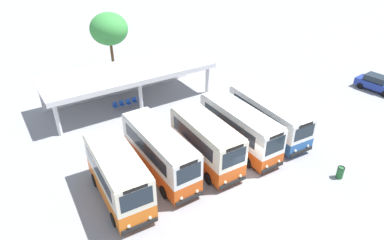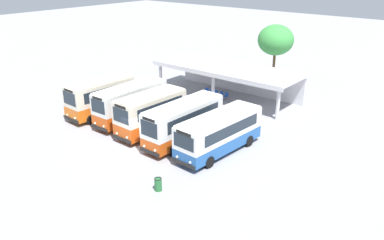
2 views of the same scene
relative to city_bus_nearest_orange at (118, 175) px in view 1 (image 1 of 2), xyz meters
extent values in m
plane|color=#939399|center=(7.92, -3.08, -1.93)|extent=(180.00, 180.00, 0.00)
cylinder|color=black|center=(1.02, -2.05, -1.48)|extent=(0.26, 0.91, 0.90)
cylinder|color=black|center=(-1.21, -1.95, -1.48)|extent=(0.26, 0.91, 0.90)
cylinder|color=black|center=(1.21, 1.97, -1.48)|extent=(0.26, 0.91, 0.90)
cylinder|color=black|center=(-1.02, 2.08, -1.48)|extent=(0.26, 0.91, 0.90)
cube|color=orange|center=(0.00, 0.01, -0.96)|extent=(2.64, 6.60, 1.18)
cube|color=beige|center=(0.00, 0.01, 0.55)|extent=(2.64, 6.60, 1.83)
cube|color=beige|center=(0.00, 0.01, 1.53)|extent=(2.56, 6.41, 0.12)
cube|color=black|center=(-0.16, -3.26, -1.41)|extent=(2.21, 0.21, 0.28)
cube|color=#1E2833|center=(-0.15, -3.22, 0.60)|extent=(1.91, 0.14, 1.19)
cube|color=black|center=(-0.15, -3.22, 1.35)|extent=(1.40, 0.12, 0.24)
cube|color=#1E2833|center=(1.16, 0.06, 0.60)|extent=(0.29, 5.20, 1.01)
cube|color=#1E2833|center=(-1.15, 0.17, 0.60)|extent=(0.29, 5.20, 1.01)
sphere|color=#EAEACC|center=(0.48, -3.28, -1.10)|extent=(0.20, 0.20, 0.20)
sphere|color=#EAEACC|center=(-0.80, -3.22, -1.10)|extent=(0.20, 0.20, 0.20)
cylinder|color=black|center=(4.39, -1.44, -1.48)|extent=(0.23, 0.90, 0.90)
cylinder|color=black|center=(2.38, -1.46, -1.48)|extent=(0.23, 0.90, 0.90)
cylinder|color=black|center=(4.33, 3.22, -1.48)|extent=(0.23, 0.90, 0.90)
cylinder|color=black|center=(2.33, 3.20, -1.48)|extent=(0.23, 0.90, 0.90)
cube|color=#D14C14|center=(3.36, 0.88, -0.96)|extent=(2.19, 7.54, 1.18)
cube|color=silver|center=(3.36, 0.88, 0.51)|extent=(2.19, 7.54, 1.77)
cube|color=silver|center=(3.36, 0.88, 1.46)|extent=(2.13, 7.31, 0.12)
cube|color=black|center=(3.40, -2.91, -1.41)|extent=(2.00, 0.12, 0.28)
cube|color=#1E2833|center=(3.40, -2.86, 0.56)|extent=(1.73, 0.07, 1.15)
cube|color=black|center=(3.40, -2.86, 1.28)|extent=(1.26, 0.06, 0.24)
cube|color=#1E2833|center=(4.40, 0.99, 0.56)|extent=(0.11, 6.01, 0.97)
cube|color=#1E2833|center=(2.31, 0.97, 0.56)|extent=(0.11, 6.01, 0.97)
sphere|color=#EAEACC|center=(3.98, -2.89, -1.10)|extent=(0.20, 0.20, 0.20)
sphere|color=#EAEACC|center=(2.82, -2.90, -1.10)|extent=(0.20, 0.20, 0.20)
cylinder|color=black|center=(7.74, -1.96, -1.48)|extent=(0.24, 0.91, 0.90)
cylinder|color=black|center=(5.58, -1.90, -1.48)|extent=(0.24, 0.91, 0.90)
cylinder|color=black|center=(7.85, 2.09, -1.48)|extent=(0.24, 0.91, 0.90)
cylinder|color=black|center=(5.69, 2.15, -1.48)|extent=(0.24, 0.91, 0.90)
cube|color=#D14C14|center=(6.71, 0.10, -0.95)|extent=(2.45, 6.59, 1.19)
cube|color=beige|center=(6.71, 0.10, 0.56)|extent=(2.45, 6.59, 1.84)
cube|color=beige|center=(6.71, 0.10, 1.54)|extent=(2.37, 6.40, 0.12)
cube|color=black|center=(6.62, -3.20, -1.41)|extent=(2.15, 0.16, 0.28)
cube|color=#1E2833|center=(6.62, -3.16, 0.61)|extent=(1.86, 0.10, 1.19)
cube|color=black|center=(6.62, -3.16, 1.36)|extent=(1.36, 0.09, 0.24)
cube|color=#1E2833|center=(7.84, 0.16, 0.61)|extent=(0.19, 5.23, 1.01)
cube|color=#1E2833|center=(5.59, 0.23, 0.61)|extent=(0.19, 5.23, 1.01)
sphere|color=#EAEACC|center=(7.25, -3.21, -1.10)|extent=(0.20, 0.20, 0.20)
sphere|color=#EAEACC|center=(6.00, -3.17, -1.10)|extent=(0.20, 0.20, 0.20)
cylinder|color=black|center=(11.04, -1.95, -1.48)|extent=(0.23, 0.90, 0.90)
cylinder|color=black|center=(9.03, -1.92, -1.48)|extent=(0.23, 0.90, 0.90)
cylinder|color=black|center=(11.11, 2.86, -1.48)|extent=(0.23, 0.90, 0.90)
cylinder|color=black|center=(9.10, 2.89, -1.48)|extent=(0.23, 0.90, 0.90)
cube|color=#D14C14|center=(10.07, 0.47, -1.04)|extent=(2.23, 7.79, 1.01)
cube|color=white|center=(10.07, 0.47, 0.40)|extent=(2.23, 7.79, 1.87)
cube|color=white|center=(10.07, 0.47, 1.40)|extent=(2.16, 7.56, 0.12)
cube|color=black|center=(10.01, -3.44, -1.41)|extent=(2.01, 0.13, 0.28)
cube|color=#1E2833|center=(10.01, -3.40, 0.45)|extent=(1.73, 0.08, 1.22)
cube|color=black|center=(10.01, -3.40, 1.22)|extent=(1.27, 0.07, 0.24)
cube|color=#1E2833|center=(11.12, 0.55, 0.45)|extent=(0.13, 6.21, 1.03)
cube|color=#1E2833|center=(9.03, 0.58, 0.45)|extent=(0.13, 6.21, 1.03)
sphere|color=#EAEACC|center=(10.59, -3.44, -1.10)|extent=(0.20, 0.20, 0.20)
sphere|color=#EAEACC|center=(9.43, -3.42, -1.10)|extent=(0.20, 0.20, 0.20)
cylinder|color=black|center=(14.40, -1.76, -1.48)|extent=(0.27, 0.91, 0.90)
cylinder|color=black|center=(12.16, -1.62, -1.48)|extent=(0.27, 0.91, 0.90)
cylinder|color=black|center=(14.69, 3.17, -1.48)|extent=(0.27, 0.91, 0.90)
cylinder|color=black|center=(12.45, 3.30, -1.48)|extent=(0.27, 0.91, 0.90)
cube|color=#23569E|center=(13.43, 0.77, -1.06)|extent=(2.81, 8.08, 0.97)
cube|color=white|center=(13.43, 0.77, 0.23)|extent=(2.81, 8.08, 1.62)
cube|color=white|center=(13.43, 0.77, 1.10)|extent=(2.73, 7.84, 0.12)
cube|color=black|center=(13.19, -3.23, -1.41)|extent=(2.23, 0.23, 0.28)
cube|color=#1E2833|center=(13.19, -3.18, 0.28)|extent=(1.92, 0.16, 1.05)
cube|color=black|center=(13.19, -3.18, 0.92)|extent=(1.41, 0.13, 0.24)
cube|color=#1E2833|center=(14.59, 0.80, 0.28)|extent=(0.42, 6.36, 0.89)
cube|color=#1E2833|center=(12.27, 0.94, 0.28)|extent=(0.42, 6.36, 0.89)
sphere|color=#EAEACC|center=(13.83, -3.26, -1.10)|extent=(0.20, 0.20, 0.20)
sphere|color=#EAEACC|center=(12.55, -3.18, -1.10)|extent=(0.20, 0.20, 0.20)
cylinder|color=black|center=(29.84, 2.05, -1.61)|extent=(0.24, 0.66, 0.64)
cylinder|color=black|center=(28.19, 1.88, -1.61)|extent=(0.24, 0.66, 0.64)
cube|color=navy|center=(29.15, 0.67, -1.26)|extent=(2.18, 4.36, 0.70)
cube|color=#1E2833|center=(29.13, 0.88, -0.61)|extent=(1.71, 2.33, 0.60)
cylinder|color=silver|center=(-1.42, 9.85, -0.33)|extent=(0.36, 0.36, 3.20)
cylinder|color=silver|center=(6.10, 9.85, -0.33)|extent=(0.36, 0.36, 3.20)
cylinder|color=silver|center=(13.62, 9.85, -0.33)|extent=(0.36, 0.36, 3.20)
cube|color=silver|center=(6.10, 14.80, -0.33)|extent=(15.84, 0.20, 3.20)
cube|color=silver|center=(6.10, 12.23, 1.37)|extent=(16.34, 5.85, 0.20)
cube|color=silver|center=(6.10, 9.35, 1.13)|extent=(16.34, 0.10, 0.28)
cylinder|color=slate|center=(4.26, 11.10, -1.71)|extent=(0.03, 0.03, 0.44)
cylinder|color=slate|center=(3.91, 11.10, -1.71)|extent=(0.03, 0.03, 0.44)
cylinder|color=slate|center=(4.26, 11.45, -1.71)|extent=(0.03, 0.03, 0.44)
cylinder|color=slate|center=(3.91, 11.45, -1.71)|extent=(0.03, 0.03, 0.44)
cube|color=#1E4CB2|center=(4.09, 11.28, -1.47)|extent=(0.44, 0.44, 0.04)
cube|color=#1E4CB2|center=(4.09, 11.48, -1.27)|extent=(0.44, 0.04, 0.40)
cylinder|color=slate|center=(4.92, 11.13, -1.71)|extent=(0.03, 0.03, 0.44)
cylinder|color=slate|center=(4.57, 11.13, -1.71)|extent=(0.03, 0.03, 0.44)
cylinder|color=slate|center=(4.92, 11.48, -1.71)|extent=(0.03, 0.03, 0.44)
cylinder|color=slate|center=(4.57, 11.48, -1.71)|extent=(0.03, 0.03, 0.44)
cube|color=#1E4CB2|center=(4.74, 11.31, -1.47)|extent=(0.44, 0.44, 0.04)
cube|color=#1E4CB2|center=(4.74, 11.51, -1.27)|extent=(0.44, 0.04, 0.40)
cylinder|color=slate|center=(5.58, 11.04, -1.71)|extent=(0.03, 0.03, 0.44)
cylinder|color=slate|center=(5.23, 11.04, -1.71)|extent=(0.03, 0.03, 0.44)
cylinder|color=slate|center=(5.58, 11.39, -1.71)|extent=(0.03, 0.03, 0.44)
cylinder|color=slate|center=(5.23, 11.39, -1.71)|extent=(0.03, 0.03, 0.44)
cube|color=#1E4CB2|center=(5.40, 11.22, -1.47)|extent=(0.44, 0.44, 0.04)
cube|color=#1E4CB2|center=(5.40, 11.42, -1.27)|extent=(0.44, 0.04, 0.40)
cylinder|color=slate|center=(6.24, 11.10, -1.71)|extent=(0.03, 0.03, 0.44)
cylinder|color=slate|center=(5.89, 11.10, -1.71)|extent=(0.03, 0.03, 0.44)
cylinder|color=slate|center=(6.24, 11.45, -1.71)|extent=(0.03, 0.03, 0.44)
cylinder|color=slate|center=(5.89, 11.45, -1.71)|extent=(0.03, 0.03, 0.44)
cube|color=#1E4CB2|center=(6.06, 11.28, -1.47)|extent=(0.44, 0.44, 0.04)
cube|color=#1E4CB2|center=(6.06, 11.48, -1.27)|extent=(0.44, 0.04, 0.40)
cylinder|color=slate|center=(6.90, 11.11, -1.71)|extent=(0.03, 0.03, 0.44)
cylinder|color=slate|center=(6.55, 11.10, -1.71)|extent=(0.03, 0.03, 0.44)
cylinder|color=slate|center=(6.90, 11.46, -1.71)|extent=(0.03, 0.03, 0.44)
cylinder|color=slate|center=(6.54, 11.46, -1.71)|extent=(0.03, 0.03, 0.44)
cube|color=#1E4CB2|center=(6.72, 11.28, -1.47)|extent=(0.44, 0.44, 0.04)
cube|color=#1E4CB2|center=(6.72, 11.48, -1.27)|extent=(0.44, 0.04, 0.40)
cylinder|color=brown|center=(7.42, 20.33, -0.09)|extent=(0.32, 0.32, 3.67)
ellipsoid|color=green|center=(7.42, 20.33, 3.33)|extent=(4.23, 4.23, 3.60)
cylinder|color=#266633|center=(13.68, -6.33, -1.50)|extent=(0.48, 0.48, 0.85)
torus|color=black|center=(13.68, -6.33, -1.06)|extent=(0.49, 0.49, 0.06)
camera|label=1|loc=(-4.87, -16.18, 13.51)|focal=31.38mm
camera|label=2|loc=(29.69, -22.40, 12.09)|focal=37.45mm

